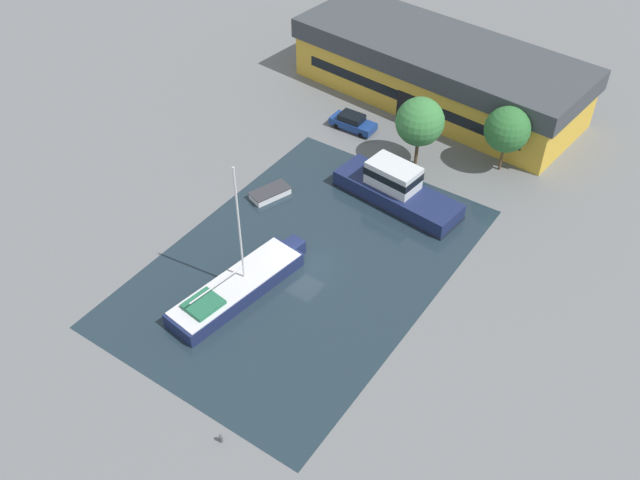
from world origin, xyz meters
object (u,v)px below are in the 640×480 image
at_px(quay_tree_near_building, 420,122).
at_px(warehouse_building, 438,71).
at_px(parked_car, 353,122).
at_px(small_dinghy, 270,193).
at_px(quay_tree_by_water, 507,129).
at_px(motor_cruiser, 396,189).
at_px(sailboat_moored, 238,287).

bearing_deg(quay_tree_near_building, warehouse_building, 108.85).
distance_m(parked_car, small_dinghy, 13.27).
distance_m(quay_tree_by_water, small_dinghy, 21.83).
height_order(quay_tree_by_water, parked_car, quay_tree_by_water).
bearing_deg(warehouse_building, motor_cruiser, -67.89).
bearing_deg(motor_cruiser, warehouse_building, 22.86).
bearing_deg(quay_tree_near_building, parked_car, 168.99).
bearing_deg(sailboat_moored, quay_tree_by_water, 77.08).
xyz_separation_m(quay_tree_near_building, parked_car, (-8.00, 1.56, -3.74)).
xyz_separation_m(warehouse_building, quay_tree_by_water, (10.79, -7.89, 1.12)).
relative_size(sailboat_moored, motor_cruiser, 1.07).
height_order(quay_tree_near_building, parked_car, quay_tree_near_building).
distance_m(warehouse_building, quay_tree_by_water, 13.42).
distance_m(warehouse_building, parked_car, 10.98).
xyz_separation_m(sailboat_moored, small_dinghy, (-5.23, 10.82, -0.33)).
bearing_deg(warehouse_building, small_dinghy, -94.80).
bearing_deg(quay_tree_near_building, motor_cruiser, -78.32).
relative_size(quay_tree_by_water, small_dinghy, 1.63).
distance_m(quay_tree_by_water, sailboat_moored, 28.13).
relative_size(quay_tree_near_building, motor_cruiser, 0.56).
xyz_separation_m(warehouse_building, sailboat_moored, (0.95, -33.98, -2.54)).
relative_size(warehouse_building, sailboat_moored, 2.44).
height_order(sailboat_moored, motor_cruiser, sailboat_moored).
height_order(warehouse_building, quay_tree_near_building, quay_tree_near_building).
relative_size(parked_car, motor_cruiser, 0.38).
bearing_deg(quay_tree_by_water, motor_cruiser, -120.64).
distance_m(warehouse_building, sailboat_moored, 34.09).
bearing_deg(quay_tree_by_water, sailboat_moored, -110.68).
bearing_deg(motor_cruiser, sailboat_moored, 172.17).
relative_size(quay_tree_near_building, parked_car, 1.47).
xyz_separation_m(quay_tree_by_water, sailboat_moored, (-9.85, -26.09, -3.66)).
relative_size(quay_tree_near_building, quay_tree_by_water, 1.06).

